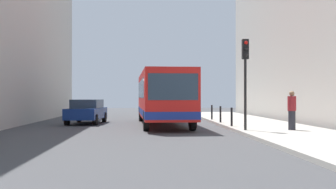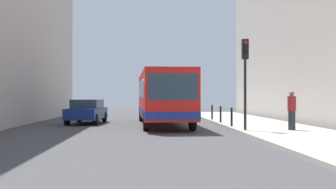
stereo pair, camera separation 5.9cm
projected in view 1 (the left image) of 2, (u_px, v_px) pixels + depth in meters
ground_plane at (165, 131)px, 19.48m from camera, size 80.00×80.00×0.00m
sidewalk at (275, 129)px, 19.79m from camera, size 4.40×40.00×0.15m
bus at (162, 95)px, 23.61m from camera, size 2.97×11.11×3.00m
car_beside_bus at (87, 111)px, 24.83m from camera, size 2.12×4.52×1.48m
traffic_light at (245, 67)px, 18.23m from camera, size 0.28×0.33×4.10m
bollard_near at (232, 117)px, 20.64m from camera, size 0.11×0.11×0.95m
bollard_mid at (220, 114)px, 23.68m from camera, size 0.11×0.11×0.95m
bollard_far at (212, 112)px, 26.71m from camera, size 0.11×0.11×0.95m
pedestrian_near_signal at (292, 110)px, 18.31m from camera, size 0.38×0.38×1.77m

